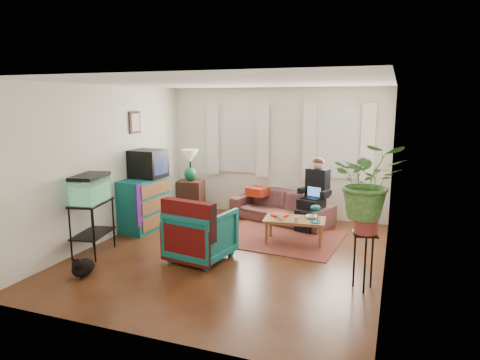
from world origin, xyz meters
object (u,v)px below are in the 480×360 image
at_px(aquarium_stand, 93,228).
at_px(side_table, 191,197).
at_px(armchair, 201,231).
at_px(coffee_table, 294,231).
at_px(plant_stand, 364,261).
at_px(sofa, 281,202).
at_px(dresser, 145,203).

bearing_deg(aquarium_stand, side_table, 70.54).
distance_m(aquarium_stand, armchair, 1.70).
bearing_deg(aquarium_stand, coffee_table, 17.92).
bearing_deg(coffee_table, aquarium_stand, -156.76).
height_order(side_table, armchair, armchair).
height_order(side_table, plant_stand, plant_stand).
distance_m(sofa, side_table, 1.91).
bearing_deg(dresser, armchair, -29.80).
bearing_deg(aquarium_stand, dresser, 77.70).
xyz_separation_m(sofa, side_table, (-1.90, -0.14, -0.03)).
bearing_deg(aquarium_stand, plant_stand, -9.89).
xyz_separation_m(side_table, dresser, (-0.34, -1.20, 0.12)).
height_order(side_table, coffee_table, side_table).
bearing_deg(sofa, side_table, -157.94).
distance_m(side_table, armchair, 2.61).
bearing_deg(plant_stand, sofa, 123.74).
relative_size(aquarium_stand, coffee_table, 0.83).
bearing_deg(coffee_table, plant_stand, -56.65).
height_order(dresser, armchair, dresser).
distance_m(armchair, coffee_table, 1.68).
bearing_deg(armchair, plant_stand, -176.65).
bearing_deg(plant_stand, armchair, 174.16).
distance_m(aquarium_stand, coffee_table, 3.23).
bearing_deg(plant_stand, aquarium_stand, -177.99).
height_order(aquarium_stand, plant_stand, aquarium_stand).
bearing_deg(coffee_table, armchair, -139.55).
distance_m(sofa, aquarium_stand, 3.58).
distance_m(sofa, dresser, 2.62).
height_order(armchair, plant_stand, armchair).
bearing_deg(plant_stand, coffee_table, 129.92).
bearing_deg(aquarium_stand, armchair, 1.08).
bearing_deg(dresser, aquarium_stand, -87.54).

